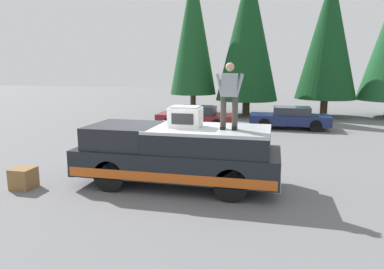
# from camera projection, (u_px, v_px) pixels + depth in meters

# --- Properties ---
(ground_plane) EXTENTS (90.00, 90.00, 0.00)m
(ground_plane) POSITION_uv_depth(u_px,v_px,m) (166.00, 181.00, 10.15)
(ground_plane) COLOR slate
(pickup_truck) EXTENTS (2.01, 5.54, 1.65)m
(pickup_truck) POSITION_uv_depth(u_px,v_px,m) (177.00, 154.00, 9.66)
(pickup_truck) COLOR black
(pickup_truck) RESTS_ON ground
(compressor_unit) EXTENTS (0.65, 0.84, 0.56)m
(compressor_unit) POSITION_uv_depth(u_px,v_px,m) (185.00, 117.00, 9.40)
(compressor_unit) COLOR white
(compressor_unit) RESTS_ON pickup_truck
(person_on_truck_bed) EXTENTS (0.29, 0.72, 1.69)m
(person_on_truck_bed) POSITION_uv_depth(u_px,v_px,m) (229.00, 94.00, 8.94)
(person_on_truck_bed) COLOR #423D38
(person_on_truck_bed) RESTS_ON pickup_truck
(parked_car_navy) EXTENTS (1.64, 4.10, 1.16)m
(parked_car_navy) POSITION_uv_depth(u_px,v_px,m) (290.00, 118.00, 18.73)
(parked_car_navy) COLOR navy
(parked_car_navy) RESTS_ON ground
(parked_car_maroon) EXTENTS (1.64, 4.10, 1.16)m
(parked_car_maroon) POSITION_uv_depth(u_px,v_px,m) (196.00, 117.00, 19.05)
(parked_car_maroon) COLOR maroon
(parked_car_maroon) RESTS_ON ground
(wooden_crate) EXTENTS (0.56, 0.56, 0.56)m
(wooden_crate) POSITION_uv_depth(u_px,v_px,m) (24.00, 178.00, 9.52)
(wooden_crate) COLOR olive
(wooden_crate) RESTS_ON ground
(conifer_left) EXTENTS (3.84, 3.84, 9.12)m
(conifer_left) POSITION_uv_depth(u_px,v_px,m) (329.00, 36.00, 22.40)
(conifer_left) COLOR #4C3826
(conifer_left) RESTS_ON ground
(conifer_center_left) EXTENTS (4.09, 4.09, 9.86)m
(conifer_center_left) POSITION_uv_depth(u_px,v_px,m) (248.00, 33.00, 23.05)
(conifer_center_left) COLOR #4C3826
(conifer_center_left) RESTS_ON ground
(conifer_center_right) EXTENTS (3.21, 3.21, 10.11)m
(conifer_center_right) POSITION_uv_depth(u_px,v_px,m) (193.00, 30.00, 24.27)
(conifer_center_right) COLOR #4C3826
(conifer_center_right) RESTS_ON ground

